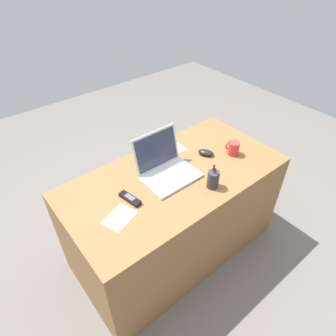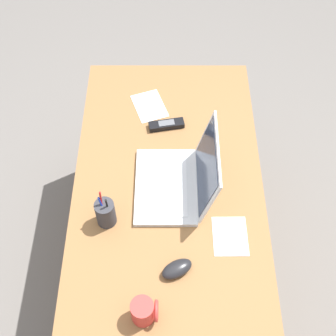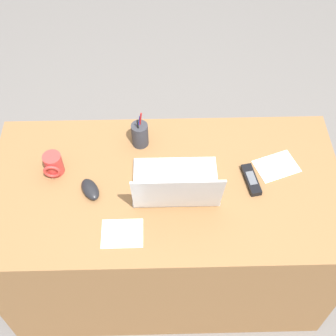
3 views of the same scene
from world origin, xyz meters
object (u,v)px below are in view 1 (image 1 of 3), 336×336
(computer_mouse, at_px, (206,153))
(laptop, at_px, (166,168))
(coffee_mug_white, at_px, (233,148))
(pen_holder, at_px, (213,179))
(cordless_phone, at_px, (130,199))

(computer_mouse, bearing_deg, laptop, 149.54)
(coffee_mug_white, distance_m, pen_holder, 0.38)
(coffee_mug_white, xyz_separation_m, cordless_phone, (-0.81, 0.07, -0.04))
(laptop, distance_m, computer_mouse, 0.35)
(coffee_mug_white, bearing_deg, computer_mouse, 145.51)
(computer_mouse, xyz_separation_m, coffee_mug_white, (0.16, -0.11, 0.03))
(computer_mouse, distance_m, pen_holder, 0.33)
(laptop, bearing_deg, coffee_mug_white, -13.50)
(coffee_mug_white, distance_m, cordless_phone, 0.81)
(laptop, height_order, pen_holder, laptop)
(coffee_mug_white, height_order, cordless_phone, coffee_mug_white)
(cordless_phone, bearing_deg, pen_holder, -25.56)
(laptop, bearing_deg, computer_mouse, -2.20)
(cordless_phone, bearing_deg, laptop, 9.31)
(coffee_mug_white, xyz_separation_m, pen_holder, (-0.35, -0.15, 0.01))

